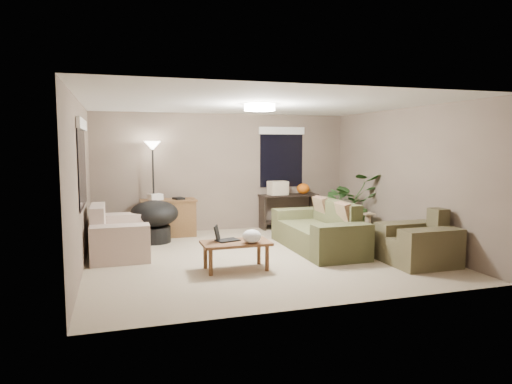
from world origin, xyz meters
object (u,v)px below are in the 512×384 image
object	(u,v)px
main_sofa	(319,233)
coffee_table	(236,246)
loveseat	(118,237)
cat_scratching_post	(368,227)
floor_lamp	(153,157)
console_table	(288,208)
papasan_chair	(154,218)
desk	(169,218)
armchair	(418,245)
houseplant	(350,211)

from	to	relation	value
main_sofa	coffee_table	world-z (taller)	main_sofa
loveseat	cat_scratching_post	bearing A→B (deg)	-0.67
coffee_table	floor_lamp	xyz separation A→B (m)	(-0.95, 2.84, 1.24)
console_table	papasan_chair	bearing A→B (deg)	-167.62
desk	papasan_chair	world-z (taller)	papasan_chair
armchair	main_sofa	bearing A→B (deg)	127.44
coffee_table	papasan_chair	world-z (taller)	papasan_chair
loveseat	papasan_chair	size ratio (longest dim) A/B	1.53
papasan_chair	cat_scratching_post	distance (m)	4.16
loveseat	floor_lamp	distance (m)	2.00
loveseat	papasan_chair	distance (m)	1.06
desk	console_table	size ratio (longest dim) A/B	0.85
console_table	papasan_chair	distance (m)	3.03
loveseat	papasan_chair	world-z (taller)	loveseat
armchair	coffee_table	size ratio (longest dim) A/B	1.00
desk	cat_scratching_post	size ratio (longest dim) A/B	2.20
loveseat	main_sofa	bearing A→B (deg)	-10.49
loveseat	desk	xyz separation A→B (m)	(0.99, 1.28, 0.08)
cat_scratching_post	houseplant	bearing A→B (deg)	109.20
desk	houseplant	size ratio (longest dim) A/B	0.87
loveseat	desk	size ratio (longest dim) A/B	1.45
main_sofa	armchair	world-z (taller)	same
main_sofa	coffee_table	bearing A→B (deg)	-153.87
armchair	houseplant	xyz separation A→B (m)	(0.12, 2.38, 0.20)
console_table	armchair	bearing A→B (deg)	-76.43
console_table	floor_lamp	size ratio (longest dim) A/B	0.68
papasan_chair	floor_lamp	distance (m)	1.26
desk	papasan_chair	bearing A→B (deg)	-123.37
main_sofa	armchair	bearing A→B (deg)	-52.56
floor_lamp	cat_scratching_post	size ratio (longest dim) A/B	3.82
main_sofa	desk	bearing A→B (deg)	141.81
papasan_chair	houseplant	xyz separation A→B (m)	(3.91, -0.41, 0.03)
main_sofa	houseplant	size ratio (longest dim) A/B	1.73
console_table	houseplant	bearing A→B (deg)	-48.07
main_sofa	loveseat	xyz separation A→B (m)	(-3.42, 0.63, 0.00)
armchair	floor_lamp	size ratio (longest dim) A/B	0.52
main_sofa	coffee_table	distance (m)	1.95
cat_scratching_post	coffee_table	bearing A→B (deg)	-154.91
coffee_table	houseplant	xyz separation A→B (m)	(2.92, 1.88, 0.14)
armchair	cat_scratching_post	xyz separation A→B (m)	(0.27, 1.94, -0.08)
houseplant	loveseat	bearing A→B (deg)	-175.19
coffee_table	desk	size ratio (longest dim) A/B	0.91
console_table	cat_scratching_post	world-z (taller)	console_table
console_table	houseplant	distance (m)	1.42
main_sofa	papasan_chair	size ratio (longest dim) A/B	2.11
floor_lamp	cat_scratching_post	xyz separation A→B (m)	(4.02, -1.40, -1.38)
loveseat	coffee_table	bearing A→B (deg)	-41.89
main_sofa	loveseat	distance (m)	3.48
loveseat	cat_scratching_post	xyz separation A→B (m)	(4.74, -0.06, -0.08)
main_sofa	houseplant	xyz separation A→B (m)	(1.16, 1.02, 0.20)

